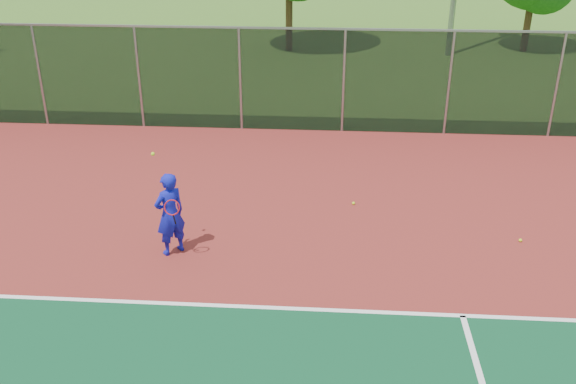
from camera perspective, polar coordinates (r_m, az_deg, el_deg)
name	(u,v)px	position (r m, az deg, el deg)	size (l,w,h in m)	color
court_apron	(345,350)	(10.45, 5.09, -13.79)	(30.00, 20.00, 0.02)	maroon
fence_back	(344,80)	(18.78, 4.97, 9.87)	(30.00, 0.06, 3.03)	black
tennis_player	(170,214)	(12.63, -10.46, -1.93)	(0.73, 0.78, 2.10)	#1216AA
practice_ball_0	(353,203)	(14.74, 5.84, -1.00)	(0.07, 0.07, 0.07)	#C3E71A
practice_ball_5	(520,240)	(14.01, 19.96, -4.05)	(0.07, 0.07, 0.07)	#C3E71A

